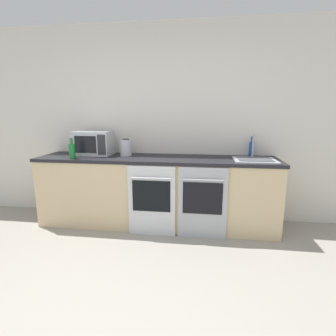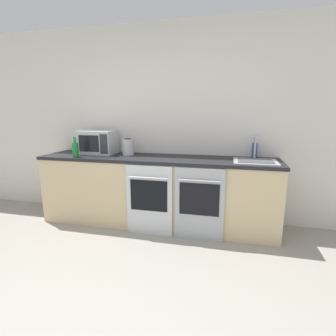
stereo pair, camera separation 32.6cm
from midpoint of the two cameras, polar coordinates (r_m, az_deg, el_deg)
The scene contains 9 objects.
wall_back at distance 3.63m, azimuth 1.58°, elevation 9.56°, with size 10.00×0.06×2.60m.
counter_back at distance 3.43m, azimuth 0.29°, elevation -5.02°, with size 3.03×0.66×0.90m.
oven_left at distance 3.13m, azimuth -1.05°, elevation -7.06°, with size 0.56×0.06×0.85m.
oven_right at distance 3.04m, azimuth 9.90°, elevation -7.81°, with size 0.56×0.06×0.85m.
microwave at distance 3.68m, azimuth -12.62°, elevation 5.47°, with size 0.48×0.33×0.32m.
bottle_blue at distance 3.49m, azimuth 20.90°, elevation 3.69°, with size 0.06×0.06×0.26m.
bottle_green at distance 3.49m, azimuth -17.03°, elevation 3.91°, with size 0.08×0.08×0.25m.
kettle at distance 3.50m, azimuth -6.09°, elevation 4.54°, with size 0.15×0.15×0.22m.
sink at distance 3.20m, azimuth 21.29°, elevation 1.44°, with size 0.49×0.42×0.30m.
Camera 2 is at (0.91, -1.17, 1.45)m, focal length 28.00 mm.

